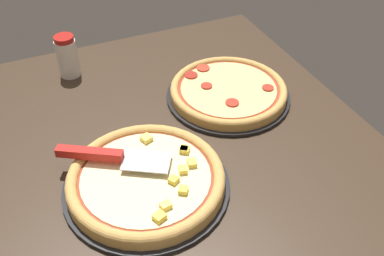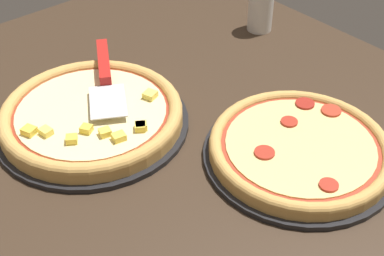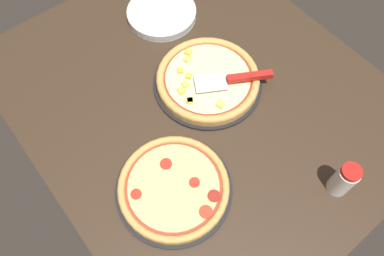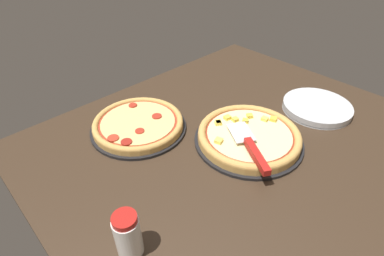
{
  "view_description": "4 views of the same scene",
  "coord_description": "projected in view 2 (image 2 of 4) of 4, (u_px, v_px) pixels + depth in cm",
  "views": [
    {
      "loc": [
        64.42,
        -22.0,
        71.8
      ],
      "look_at": [
        -10.15,
        10.63,
        3.0
      ],
      "focal_mm": 42.0,
      "sensor_mm": 36.0,
      "label": 1
    },
    {
      "loc": [
        37.47,
        66.01,
        62.21
      ],
      "look_at": [
        -10.15,
        10.63,
        3.0
      ],
      "focal_mm": 50.0,
      "sensor_mm": 36.0,
      "label": 2
    },
    {
      "loc": [
        -51.61,
        43.96,
        101.2
      ],
      "look_at": [
        -10.15,
        10.63,
        3.0
      ],
      "focal_mm": 35.0,
      "sensor_mm": 36.0,
      "label": 3
    },
    {
      "loc": [
        -65.32,
        -47.07,
        63.37
      ],
      "look_at": [
        -10.15,
        10.63,
        3.0
      ],
      "focal_mm": 28.0,
      "sensor_mm": 36.0,
      "label": 4
    }
  ],
  "objects": [
    {
      "name": "pizza_pan_back",
      "position": [
        298.0,
        156.0,
        0.92
      ],
      "size": [
        33.05,
        33.05,
        1.0
      ],
      "primitive_type": "cylinder",
      "color": "black",
      "rests_on": "ground_plane"
    },
    {
      "name": "pizza_pan_front",
      "position": [
        93.0,
        123.0,
        0.99
      ],
      "size": [
        35.58,
        35.58,
        1.0
      ],
      "primitive_type": "cylinder",
      "color": "black",
      "rests_on": "ground_plane"
    },
    {
      "name": "parmesan_shaker",
      "position": [
        261.0,
        6.0,
        1.24
      ],
      "size": [
        5.87,
        5.87,
        12.27
      ],
      "color": "white",
      "rests_on": "ground_plane"
    },
    {
      "name": "serving_spatula",
      "position": [
        105.0,
        69.0,
        1.04
      ],
      "size": [
        16.28,
        23.52,
        2.0
      ],
      "color": "silver",
      "rests_on": "pizza_front"
    },
    {
      "name": "ground_plane",
      "position": [
        113.0,
        143.0,
        0.98
      ],
      "size": [
        127.13,
        106.72,
        3.6
      ],
      "primitive_type": "cube",
      "color": "#38281C"
    },
    {
      "name": "pizza_back",
      "position": [
        300.0,
        147.0,
        0.91
      ],
      "size": [
        31.06,
        31.06,
        2.88
      ],
      "color": "tan",
      "rests_on": "pizza_pan_back"
    },
    {
      "name": "pizza_front",
      "position": [
        92.0,
        114.0,
        0.98
      ],
      "size": [
        33.44,
        33.44,
        3.73
      ],
      "color": "tan",
      "rests_on": "pizza_pan_front"
    }
  ]
}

